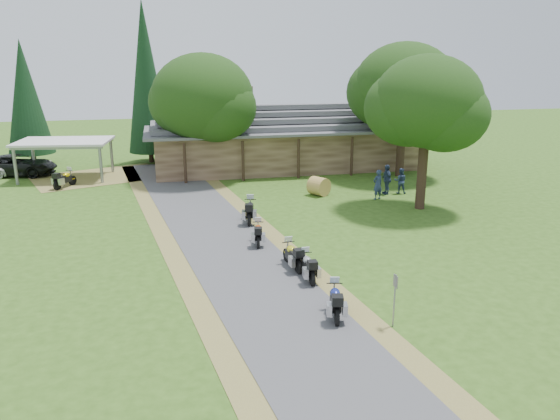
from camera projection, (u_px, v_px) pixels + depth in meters
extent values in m
plane|color=#304F16|center=(271.00, 302.00, 19.70)|extent=(120.00, 120.00, 0.00)
plane|color=#404042|center=(241.00, 263.00, 23.35)|extent=(51.95, 51.95, 0.00)
imported|color=black|center=(17.00, 160.00, 39.76)|extent=(3.75, 6.38, 2.29)
imported|color=navy|center=(378.00, 182.00, 33.25)|extent=(0.73, 0.63, 2.17)
imported|color=navy|center=(401.00, 179.00, 34.69)|extent=(0.65, 0.57, 1.91)
imported|color=navy|center=(387.00, 177.00, 34.50)|extent=(0.48, 0.65, 2.22)
cylinder|color=olive|center=(319.00, 186.00, 34.33)|extent=(1.55, 1.52, 1.16)
cone|color=black|center=(146.00, 83.00, 43.20)|extent=(3.39, 3.39, 12.73)
cone|color=black|center=(27.00, 103.00, 42.68)|extent=(3.52, 3.52, 9.73)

